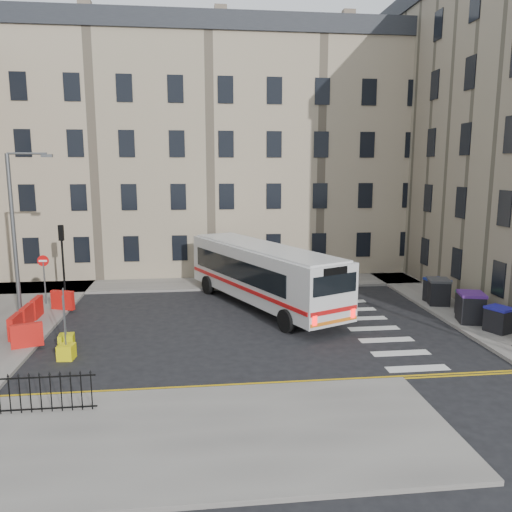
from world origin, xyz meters
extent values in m
plane|color=black|center=(0.00, 0.00, 0.00)|extent=(120.00, 120.00, 0.00)
cube|color=slate|center=(-6.00, 8.60, 0.07)|extent=(36.00, 3.20, 0.15)
cube|color=slate|center=(9.00, 4.00, 0.07)|extent=(2.40, 26.00, 0.15)
cube|color=slate|center=(-7.00, -10.00, 0.07)|extent=(20.00, 6.00, 0.15)
cube|color=tan|center=(-7.00, 15.50, 8.00)|extent=(38.00, 10.50, 16.00)
cube|color=black|center=(-7.00, 15.50, 16.60)|extent=(38.30, 10.80, 1.20)
cylinder|color=black|center=(-12.00, 6.50, 1.75)|extent=(0.12, 0.12, 3.20)
cube|color=black|center=(-12.00, 6.50, 3.80)|extent=(0.28, 0.22, 0.90)
cylinder|color=#595B5E|center=(-13.00, 2.00, 4.15)|extent=(0.20, 0.20, 8.00)
cube|color=#595B5E|center=(-13.00, 2.00, 8.22)|extent=(0.50, 0.22, 0.14)
cylinder|color=#595B5E|center=(-12.50, 4.50, 1.35)|extent=(0.08, 0.08, 2.40)
cube|color=red|center=(-12.50, 4.50, 2.85)|extent=(0.60, 0.04, 0.60)
cube|color=red|center=(-12.20, -1.00, 0.65)|extent=(0.25, 1.25, 1.00)
cube|color=red|center=(-12.20, 0.50, 0.65)|extent=(0.25, 1.25, 1.00)
cube|color=red|center=(-12.20, 2.00, 0.65)|extent=(0.25, 1.25, 1.00)
cube|color=red|center=(-11.30, 3.30, 0.65)|extent=(1.26, 0.66, 1.00)
cube|color=red|center=(-11.30, -2.30, 0.65)|extent=(1.26, 0.66, 1.00)
cube|color=silver|center=(-0.74, 3.18, 1.91)|extent=(7.46, 12.09, 2.73)
cube|color=black|center=(-2.22, 3.11, 2.13)|extent=(4.03, 8.79, 1.09)
cube|color=black|center=(0.29, 4.25, 2.13)|extent=(4.03, 8.79, 1.09)
cube|color=black|center=(-3.23, 8.67, 2.19)|extent=(2.22, 1.05, 1.20)
cube|color=black|center=(1.75, -2.31, 2.46)|extent=(2.22, 1.05, 0.88)
cube|color=#B60F10|center=(-2.00, 2.61, 1.26)|extent=(4.92, 10.77, 0.20)
cube|color=#B60F10|center=(0.52, 3.75, 1.26)|extent=(4.92, 10.77, 0.20)
cube|color=#FF0C0C|center=(0.76, -2.77, 0.98)|extent=(0.24, 0.14, 0.44)
cube|color=#FF0C0C|center=(2.75, -1.86, 0.98)|extent=(0.24, 0.14, 0.44)
cylinder|color=black|center=(-3.66, 6.30, 0.55)|extent=(0.73, 1.12, 1.09)
cylinder|color=black|center=(-1.17, 7.43, 0.55)|extent=(0.73, 1.12, 1.09)
cylinder|color=black|center=(-0.22, -1.27, 0.55)|extent=(0.73, 1.12, 1.09)
cylinder|color=black|center=(2.27, -0.14, 0.55)|extent=(0.73, 1.12, 1.09)
cube|color=black|center=(9.28, -2.71, 0.67)|extent=(1.20, 1.27, 1.04)
cube|color=navy|center=(9.28, -2.71, 1.25)|extent=(1.26, 1.33, 0.11)
cube|color=black|center=(8.79, -1.20, 0.81)|extent=(1.38, 1.50, 1.32)
cube|color=#481E70|center=(8.79, -1.20, 1.54)|extent=(1.45, 1.57, 0.14)
cube|color=black|center=(9.13, -0.14, 0.69)|extent=(1.20, 1.29, 1.08)
cube|color=#1A7630|center=(9.13, -0.14, 1.29)|extent=(1.27, 1.35, 0.11)
cube|color=black|center=(8.76, 2.05, 0.78)|extent=(1.30, 1.42, 1.27)
cube|color=#38383A|center=(8.76, 2.05, 1.48)|extent=(1.37, 1.49, 0.13)
cube|color=black|center=(8.84, 2.38, 0.75)|extent=(1.16, 1.29, 1.20)
cube|color=navy|center=(8.84, 2.38, 1.41)|extent=(1.22, 1.35, 0.13)
cube|color=yellow|center=(-9.44, -3.49, 0.30)|extent=(0.66, 0.66, 0.60)
cube|color=#C6C20B|center=(-9.76, -2.22, 0.30)|extent=(0.65, 0.65, 0.60)
camera|label=1|loc=(-4.13, -23.01, 7.52)|focal=35.00mm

